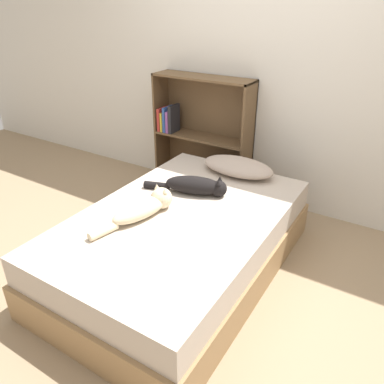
% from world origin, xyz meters
% --- Properties ---
extents(ground_plane, '(8.00, 8.00, 0.00)m').
position_xyz_m(ground_plane, '(0.00, 0.00, 0.00)').
color(ground_plane, '#997F60').
extents(wall_back, '(8.00, 0.06, 2.50)m').
position_xyz_m(wall_back, '(0.00, 1.32, 1.25)').
color(wall_back, silver).
rests_on(wall_back, ground_plane).
extents(bed, '(1.22, 1.91, 0.46)m').
position_xyz_m(bed, '(0.00, 0.00, 0.22)').
color(bed, '#99754C').
rests_on(bed, ground_plane).
extents(pillow, '(0.59, 0.31, 0.13)m').
position_xyz_m(pillow, '(0.05, 0.77, 0.52)').
color(pillow, '#B29E8E').
rests_on(pillow, bed).
extents(cat_light, '(0.24, 0.63, 0.17)m').
position_xyz_m(cat_light, '(-0.19, -0.14, 0.52)').
color(cat_light, beige).
rests_on(cat_light, bed).
extents(cat_dark, '(0.61, 0.29, 0.14)m').
position_xyz_m(cat_dark, '(-0.07, 0.30, 0.52)').
color(cat_dark, black).
rests_on(cat_dark, bed).
extents(bookshelf, '(0.95, 0.26, 1.12)m').
position_xyz_m(bookshelf, '(-0.54, 1.19, 0.57)').
color(bookshelf, brown).
rests_on(bookshelf, ground_plane).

